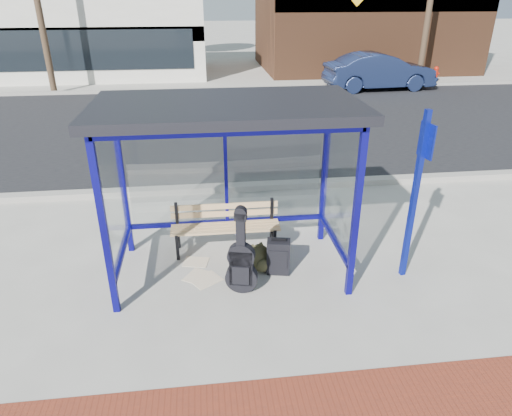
{
  "coord_description": "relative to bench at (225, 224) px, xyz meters",
  "views": [
    {
      "loc": [
        -0.32,
        -5.56,
        3.64
      ],
      "look_at": [
        0.38,
        0.2,
        0.87
      ],
      "focal_mm": 32.0,
      "sensor_mm": 36.0,
      "label": 1
    }
  ],
  "objects": [
    {
      "name": "ground",
      "position": [
        0.04,
        -0.61,
        -0.44
      ],
      "size": [
        120.0,
        120.0,
        0.0
      ],
      "primitive_type": "plane",
      "color": "#B2ADA0",
      "rests_on": "ground"
    },
    {
      "name": "curb_near",
      "position": [
        0.04,
        2.29,
        -0.38
      ],
      "size": [
        60.0,
        0.25,
        0.12
      ],
      "primitive_type": "cube",
      "color": "gray",
      "rests_on": "ground"
    },
    {
      "name": "street_asphalt",
      "position": [
        0.04,
        7.39,
        -0.44
      ],
      "size": [
        60.0,
        10.0,
        0.0
      ],
      "primitive_type": "cube",
      "color": "black",
      "rests_on": "ground"
    },
    {
      "name": "curb_far",
      "position": [
        0.04,
        12.49,
        -0.38
      ],
      "size": [
        60.0,
        0.25,
        0.12
      ],
      "primitive_type": "cube",
      "color": "gray",
      "rests_on": "ground"
    },
    {
      "name": "far_sidewalk",
      "position": [
        0.04,
        14.39,
        -0.43
      ],
      "size": [
        60.0,
        4.0,
        0.01
      ],
      "primitive_type": "cube",
      "color": "#B2ADA0",
      "rests_on": "ground"
    },
    {
      "name": "bus_shelter",
      "position": [
        0.04,
        -0.54,
        1.63
      ],
      "size": [
        3.3,
        1.8,
        2.42
      ],
      "color": "#0D0A77",
      "rests_on": "ground"
    },
    {
      "name": "storefront_white",
      "position": [
        -8.96,
        17.38,
        1.56
      ],
      "size": [
        18.0,
        6.04,
        4.0
      ],
      "color": "silver",
      "rests_on": "ground"
    },
    {
      "name": "storefront_brown",
      "position": [
        8.04,
        17.89,
        2.76
      ],
      "size": [
        10.0,
        7.08,
        6.4
      ],
      "color": "#59331E",
      "rests_on": "ground"
    },
    {
      "name": "bench",
      "position": [
        0.0,
        0.0,
        0.0
      ],
      "size": [
        1.64,
        0.41,
        0.77
      ],
      "rotation": [
        0.0,
        0.0,
        -0.01
      ],
      "color": "black",
      "rests_on": "ground"
    },
    {
      "name": "guitar_bag",
      "position": [
        0.14,
        -1.13,
        -0.01
      ],
      "size": [
        0.44,
        0.22,
        1.17
      ],
      "rotation": [
        0.0,
        0.0,
        -0.24
      ],
      "color": "black",
      "rests_on": "ground"
    },
    {
      "name": "suitcase",
      "position": [
        0.7,
        -0.75,
        -0.18
      ],
      "size": [
        0.36,
        0.27,
        0.56
      ],
      "rotation": [
        0.0,
        0.0,
        -0.2
      ],
      "color": "black",
      "rests_on": "ground"
    },
    {
      "name": "backpack",
      "position": [
        0.45,
        -0.67,
        -0.24
      ],
      "size": [
        0.4,
        0.38,
        0.41
      ],
      "rotation": [
        0.0,
        0.0,
        0.33
      ],
      "color": "#302E1B",
      "rests_on": "ground"
    },
    {
      "name": "sign_post",
      "position": [
        2.45,
        -1.0,
        0.89
      ],
      "size": [
        0.12,
        0.29,
        2.36
      ],
      "rotation": [
        0.0,
        0.0,
        0.18
      ],
      "color": "#0D1A93",
      "rests_on": "ground"
    },
    {
      "name": "newspaper_a",
      "position": [
        -0.47,
        -0.34,
        -0.44
      ],
      "size": [
        0.41,
        0.36,
        0.01
      ],
      "primitive_type": "cube",
      "rotation": [
        0.0,
        0.0,
        -0.23
      ],
      "color": "white",
      "rests_on": "ground"
    },
    {
      "name": "newspaper_b",
      "position": [
        -0.33,
        -0.83,
        -0.44
      ],
      "size": [
        0.5,
        0.47,
        0.01
      ],
      "primitive_type": "cube",
      "rotation": [
        0.0,
        0.0,
        0.58
      ],
      "color": "white",
      "rests_on": "ground"
    },
    {
      "name": "newspaper_c",
      "position": [
        -0.45,
        -0.72,
        -0.44
      ],
      "size": [
        0.43,
        0.45,
        0.01
      ],
      "primitive_type": "cube",
      "rotation": [
        0.0,
        0.0,
        1.01
      ],
      "color": "white",
      "rests_on": "ground"
    },
    {
      "name": "parked_car",
      "position": [
        6.92,
        11.94,
        0.28
      ],
      "size": [
        4.44,
        1.79,
        1.43
      ],
      "primitive_type": "imported",
      "rotation": [
        0.0,
        0.0,
        1.63
      ],
      "color": "#192548",
      "rests_on": "ground"
    },
    {
      "name": "fire_hydrant",
      "position": [
        9.98,
        13.18,
        -0.07
      ],
      "size": [
        0.3,
        0.2,
        0.68
      ],
      "rotation": [
        0.0,
        0.0,
        0.01
      ],
      "color": "#AB1B0C",
      "rests_on": "ground"
    }
  ]
}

